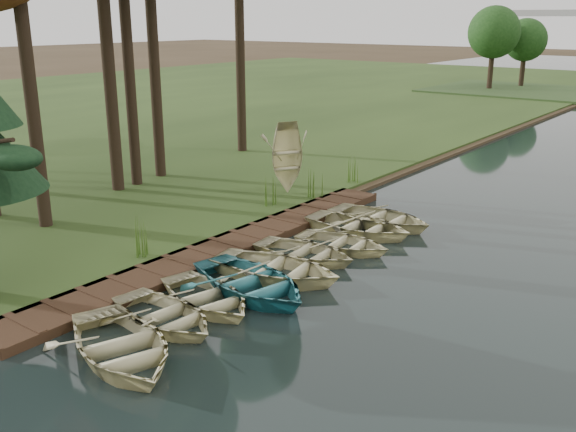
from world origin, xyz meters
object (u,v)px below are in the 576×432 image
Objects in this scene: rowboat_0 at (121,343)px; stored_rowboat at (286,185)px; rowboat_1 at (164,312)px; boardwalk at (228,247)px; rowboat_2 at (207,294)px.

stored_rowboat is at bearing 42.25° from rowboat_0.
stored_rowboat is at bearing 29.86° from rowboat_1.
rowboat_2 is (2.38, -3.37, 0.24)m from boardwalk.
rowboat_0 is 1.18× the size of rowboat_1.
stored_rowboat is at bearing 40.45° from rowboat_2.
rowboat_1 is 1.39m from rowboat_2.
rowboat_2 is at bearing 27.90° from rowboat_0.
boardwalk is 4.90× the size of rowboat_1.
boardwalk is at bearing -132.76° from stored_rowboat.
boardwalk is 5.51× the size of stored_rowboat.
rowboat_0 is 13.38m from stored_rowboat.
rowboat_1 is at bearing 35.99° from rowboat_0.
rowboat_2 reaches higher than rowboat_1.
rowboat_0 is 1.73m from rowboat_1.
boardwalk is at bearing 49.44° from rowboat_2.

